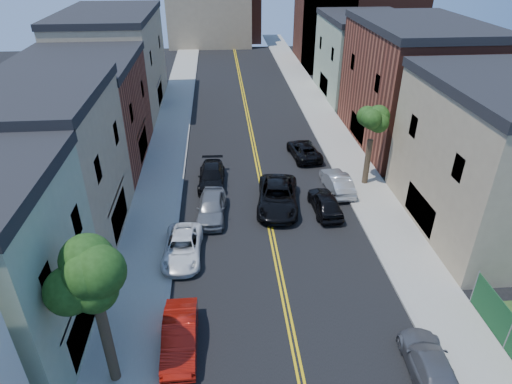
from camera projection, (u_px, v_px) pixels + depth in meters
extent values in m
cube|color=gray|center=(168.00, 139.00, 41.25)|extent=(3.20, 100.00, 0.15)
cube|color=gray|center=(333.00, 133.00, 42.44)|extent=(3.20, 100.00, 0.15)
cube|color=gray|center=(187.00, 138.00, 41.38)|extent=(0.30, 100.00, 0.15)
cube|color=gray|center=(315.00, 134.00, 42.31)|extent=(0.30, 100.00, 0.15)
cube|color=#998466|center=(33.00, 174.00, 25.64)|extent=(9.00, 10.00, 9.00)
cube|color=brown|center=(83.00, 116.00, 35.38)|extent=(9.00, 12.00, 8.00)
cube|color=#998466|center=(114.00, 64.00, 47.08)|extent=(9.00, 16.00, 9.50)
cube|color=#998466|center=(500.00, 163.00, 26.88)|extent=(9.00, 12.00, 9.00)
cube|color=brown|center=(412.00, 88.00, 38.71)|extent=(9.00, 14.00, 10.00)
cube|color=gray|center=(363.00, 59.00, 51.15)|extent=(9.00, 12.00, 8.50)
cube|color=#4C2319|center=(356.00, 20.00, 64.34)|extent=(16.00, 14.00, 12.00)
cube|color=#998466|center=(209.00, 9.00, 74.79)|extent=(14.00, 8.00, 12.00)
cube|color=brown|center=(232.00, 11.00, 79.04)|extent=(10.00, 8.00, 10.00)
cylinder|color=#352A1A|center=(108.00, 345.00, 17.80)|extent=(0.44, 0.44, 3.96)
sphere|color=#17340E|center=(88.00, 261.00, 15.64)|extent=(5.20, 5.20, 5.20)
sphere|color=#17340E|center=(95.00, 243.00, 14.82)|extent=(3.90, 3.90, 3.90)
sphere|color=#17340E|center=(80.00, 264.00, 16.31)|extent=(3.64, 3.64, 3.64)
cylinder|color=#352A1A|center=(367.00, 162.00, 32.90)|extent=(0.44, 0.44, 3.52)
sphere|color=#17340E|center=(374.00, 114.00, 31.02)|extent=(4.40, 4.40, 4.40)
sphere|color=#17340E|center=(383.00, 103.00, 30.33)|extent=(3.30, 3.30, 3.30)
sphere|color=#17340E|center=(365.00, 118.00, 31.59)|extent=(3.08, 3.08, 3.08)
imported|color=#AF150B|center=(180.00, 336.00, 19.99)|extent=(1.55, 4.36, 1.43)
imported|color=white|center=(183.00, 247.00, 25.82)|extent=(2.32, 4.76, 1.30)
imported|color=slate|center=(211.00, 207.00, 29.47)|extent=(2.21, 4.73, 1.57)
imported|color=black|center=(212.00, 176.00, 33.46)|extent=(2.15, 4.88, 1.39)
imported|color=#525459|center=(430.00, 365.00, 18.74)|extent=(2.15, 4.57, 1.29)
imported|color=black|center=(325.00, 203.00, 30.07)|extent=(1.90, 4.33, 1.45)
imported|color=#9B9DA2|center=(337.00, 182.00, 32.60)|extent=(1.85, 4.46, 1.44)
imported|color=black|center=(304.00, 150.00, 37.72)|extent=(2.70, 4.93, 1.31)
imported|color=black|center=(278.00, 197.00, 30.55)|extent=(3.52, 6.25, 1.65)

